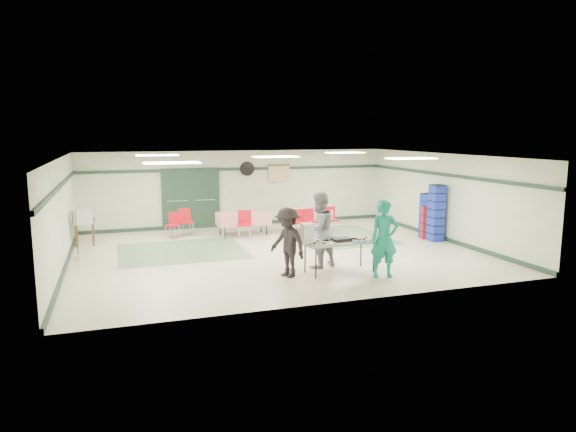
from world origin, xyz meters
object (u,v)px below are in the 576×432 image
object	(u,v)px
serving_table	(340,243)
chair_d	(245,221)
dining_table_a	(306,215)
crate_stack_red	(427,222)
chair_a	(310,219)
chair_loose_a	(185,219)
crate_stack_blue_b	(436,213)
broom	(77,234)
office_printer	(82,217)
chair_b	(298,220)
chair_loose_b	(173,222)
volunteer_dark	(288,242)
chair_c	(331,217)
printer_table	(84,223)
volunteer_teal	(384,239)
volunteer_grey	(319,230)
dining_table_b	(243,218)
crate_stack_blue_a	(427,216)

from	to	relation	value
serving_table	chair_d	size ratio (longest dim) A/B	2.05
dining_table_a	crate_stack_red	size ratio (longest dim) A/B	1.69
chair_a	chair_d	bearing A→B (deg)	170.24
chair_loose_a	crate_stack_blue_b	bearing A→B (deg)	-34.73
chair_d	broom	xyz separation A→B (m)	(-4.85, -1.22, 0.13)
chair_a	office_printer	world-z (taller)	office_printer
chair_b	chair_loose_b	world-z (taller)	chair_b
volunteer_dark	chair_c	distance (m)	5.49
printer_table	serving_table	bearing A→B (deg)	-43.06
volunteer_teal	chair_b	size ratio (longest dim) A/B	2.15
serving_table	chair_b	world-z (taller)	chair_b
crate_stack_red	office_printer	distance (m)	10.46
chair_d	chair_loose_a	distance (m)	2.01
broom	chair_d	bearing A→B (deg)	18.87
volunteer_dark	chair_loose_a	size ratio (longest dim) A/B	1.82
serving_table	chair_c	bearing A→B (deg)	64.39
serving_table	printer_table	xyz separation A→B (m)	(-5.98, 5.35, -0.07)
volunteer_grey	chair_loose_b	bearing A→B (deg)	-78.22
chair_loose_a	dining_table_a	bearing A→B (deg)	-17.19
dining_table_a	chair_loose_a	size ratio (longest dim) A/B	2.00
volunteer_teal	chair_loose_a	distance (m)	7.38
dining_table_b	chair_b	xyz separation A→B (m)	(1.70, -0.57, -0.05)
serving_table	volunteer_teal	xyz separation A→B (m)	(0.81, -0.71, 0.19)
dining_table_b	crate_stack_blue_b	bearing A→B (deg)	-30.74
office_printer	chair_loose_a	bearing A→B (deg)	5.73
crate_stack_red	office_printer	world-z (taller)	office_printer
crate_stack_red	broom	world-z (taller)	broom
dining_table_a	chair_d	xyz separation A→B (m)	(-2.30, -0.57, -0.01)
volunteer_grey	chair_d	distance (m)	4.11
dining_table_b	broom	bearing A→B (deg)	-163.55
chair_d	chair_loose_b	distance (m)	2.29
volunteer_teal	crate_stack_blue_a	xyz separation A→B (m)	(3.51, 3.54, -0.19)
volunteer_dark	office_printer	size ratio (longest dim) A/B	3.22
chair_d	printer_table	size ratio (longest dim) A/B	0.97
chair_c	office_printer	world-z (taller)	office_printer
chair_c	office_printer	xyz separation A→B (m)	(-7.73, 0.02, 0.41)
dining_table_a	crate_stack_red	world-z (taller)	crate_stack_red
chair_c	volunteer_dark	bearing A→B (deg)	-127.31
serving_table	dining_table_a	distance (m)	5.28
printer_table	broom	bearing A→B (deg)	-93.59
crate_stack_blue_a	serving_table	bearing A→B (deg)	-146.73
chair_d	office_printer	world-z (taller)	office_printer
volunteer_teal	chair_loose_b	xyz separation A→B (m)	(-4.15, 6.14, -0.41)
volunteer_teal	volunteer_grey	bearing A→B (deg)	138.54
volunteer_teal	dining_table_a	xyz separation A→B (m)	(0.28, 5.87, -0.34)
chair_loose_b	broom	xyz separation A→B (m)	(-2.72, -2.05, 0.18)
crate_stack_blue_a	chair_loose_a	bearing A→B (deg)	158.77
serving_table	dining_table_a	bearing A→B (deg)	73.33
volunteer_grey	chair_loose_b	size ratio (longest dim) A/B	2.29
chair_loose_b	crate_stack_red	bearing A→B (deg)	13.60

